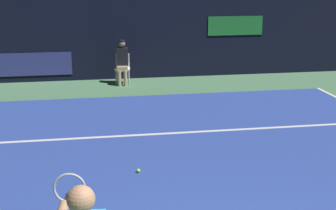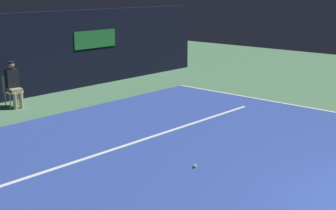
{
  "view_description": "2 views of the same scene",
  "coord_description": "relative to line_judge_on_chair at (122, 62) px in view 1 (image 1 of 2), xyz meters",
  "views": [
    {
      "loc": [
        -1.51,
        -3.77,
        3.29
      ],
      "look_at": [
        0.1,
        5.48,
        0.75
      ],
      "focal_mm": 53.12,
      "sensor_mm": 36.0,
      "label": 1
    },
    {
      "loc": [
        -7.53,
        -1.47,
        3.4
      ],
      "look_at": [
        -0.56,
        4.75,
        1.1
      ],
      "focal_mm": 52.13,
      "sensor_mm": 36.0,
      "label": 2
    }
  ],
  "objects": [
    {
      "name": "ground_plane",
      "position": [
        0.34,
        -6.7,
        -0.69
      ],
      "size": [
        32.66,
        32.66,
        0.0
      ],
      "primitive_type": "plane",
      "color": "#4C7A56"
    },
    {
      "name": "court_surface",
      "position": [
        0.34,
        -6.7,
        -0.68
      ],
      "size": [
        10.43,
        10.26,
        0.01
      ],
      "primitive_type": "cube",
      "color": "#2D479E",
      "rests_on": "ground"
    },
    {
      "name": "line_service",
      "position": [
        0.34,
        -4.9,
        -0.67
      ],
      "size": [
        8.13,
        0.1,
        0.01
      ],
      "primitive_type": "cube",
      "color": "white",
      "rests_on": "court_surface"
    },
    {
      "name": "back_wall",
      "position": [
        0.34,
        0.93,
        0.61
      ],
      "size": [
        16.79,
        0.33,
        2.6
      ],
      "color": "black",
      "rests_on": "ground"
    },
    {
      "name": "line_judge_on_chair",
      "position": [
        0.0,
        0.0,
        0.0
      ],
      "size": [
        0.49,
        0.56,
        1.32
      ],
      "color": "white",
      "rests_on": "ground"
    },
    {
      "name": "tennis_ball",
      "position": [
        -0.32,
        -6.86,
        -0.64
      ],
      "size": [
        0.07,
        0.07,
        0.07
      ],
      "primitive_type": "sphere",
      "color": "#CCE033",
      "rests_on": "court_surface"
    }
  ]
}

